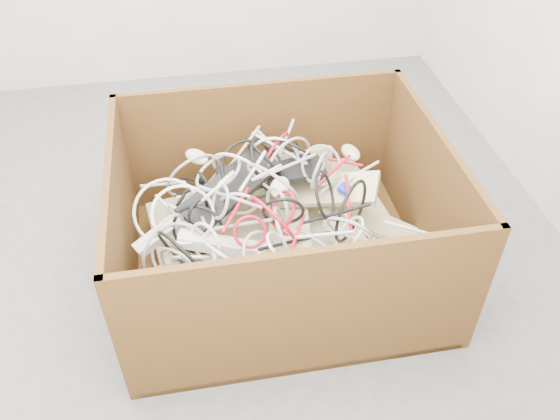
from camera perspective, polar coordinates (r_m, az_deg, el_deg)
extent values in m
plane|color=#525254|center=(2.47, -7.02, -3.23)|extent=(3.00, 3.00, 0.00)
cube|color=silver|center=(0.54, -4.18, -18.69)|extent=(3.00, 0.04, 2.50)
cube|color=#3B200E|center=(2.34, 0.09, -5.62)|extent=(1.18, 0.98, 0.03)
cube|color=#3B200E|center=(2.52, -1.85, 6.65)|extent=(1.18, 0.03, 0.58)
cube|color=#3B200E|center=(1.82, 2.81, -10.47)|extent=(1.18, 0.02, 0.58)
cube|color=#3B200E|center=(2.29, 14.45, 1.18)|extent=(0.02, 0.93, 0.58)
cube|color=#3B200E|center=(2.15, -15.29, -2.32)|extent=(0.03, 0.93, 0.58)
cube|color=tan|center=(2.30, 0.00, -4.03)|extent=(1.04, 0.90, 0.19)
cube|color=tan|center=(2.19, -2.23, -4.14)|extent=(0.74, 0.67, 0.20)
cube|color=#C7C28C|center=(2.33, -5.65, 0.71)|extent=(0.43, 0.18, 0.10)
cube|color=#C7C28C|center=(2.31, 8.87, -1.05)|extent=(0.42, 0.30, 0.17)
cube|color=#C7C28C|center=(2.08, 1.85, -6.95)|extent=(0.20, 0.43, 0.05)
cube|color=#C7C28C|center=(2.03, -5.47, -5.64)|extent=(0.43, 0.28, 0.10)
cube|color=#C7C28C|center=(2.03, 8.09, -4.82)|extent=(0.19, 0.42, 0.11)
cube|color=#C7C28C|center=(2.30, 0.61, 3.78)|extent=(0.41, 0.17, 0.19)
cube|color=#C7C28C|center=(2.09, 0.94, -1.88)|extent=(0.22, 0.40, 0.19)
cube|color=#C7C28C|center=(2.24, 4.53, 2.02)|extent=(0.41, 0.32, 0.18)
cube|color=black|center=(2.21, -0.87, 3.70)|extent=(0.42, 0.17, 0.04)
cube|color=black|center=(2.09, -4.95, 2.20)|extent=(0.41, 0.37, 0.09)
ellipsoid|color=beige|center=(2.07, -6.33, -0.68)|extent=(0.13, 0.13, 0.04)
ellipsoid|color=beige|center=(2.41, 7.00, 5.68)|extent=(0.09, 0.12, 0.04)
ellipsoid|color=beige|center=(1.87, -0.64, -7.26)|extent=(0.13, 0.10, 0.04)
ellipsoid|color=beige|center=(2.03, -0.02, 2.27)|extent=(0.10, 0.13, 0.04)
ellipsoid|color=beige|center=(2.28, -8.24, 5.25)|extent=(0.12, 0.13, 0.04)
cube|color=silver|center=(2.05, -10.99, -1.74)|extent=(0.26, 0.18, 0.11)
cube|color=silver|center=(1.97, -5.79, -3.49)|extent=(0.31, 0.13, 0.10)
cube|color=#0D34CD|center=(2.18, 6.42, 2.07)|extent=(0.06, 0.06, 0.03)
torus|color=#99999E|center=(2.24, 0.83, 4.38)|extent=(0.28, 0.20, 0.33)
torus|color=#B20C1E|center=(1.90, -2.98, -2.18)|extent=(0.15, 0.09, 0.13)
torus|color=#B20C1E|center=(2.28, -0.73, 5.33)|extent=(0.21, 0.22, 0.23)
torus|color=#99999E|center=(1.92, 0.50, -2.25)|extent=(0.10, 0.24, 0.23)
torus|color=#99999E|center=(1.93, 6.92, -1.95)|extent=(0.17, 0.17, 0.21)
torus|color=silver|center=(2.05, -4.10, 0.63)|extent=(0.17, 0.07, 0.18)
torus|color=#99999E|center=(2.02, -0.75, 2.72)|extent=(0.24, 0.20, 0.26)
torus|color=black|center=(2.00, -8.12, -1.99)|extent=(0.23, 0.12, 0.24)
torus|color=silver|center=(1.87, -0.17, -3.54)|extent=(0.11, 0.15, 0.12)
torus|color=black|center=(2.23, 1.50, 6.03)|extent=(0.14, 0.18, 0.16)
torus|color=black|center=(2.32, 1.72, 5.63)|extent=(0.06, 0.13, 0.13)
torus|color=#99999E|center=(1.96, -5.94, 0.80)|extent=(0.09, 0.18, 0.16)
torus|color=silver|center=(1.93, -5.31, -4.46)|extent=(0.18, 0.23, 0.18)
torus|color=#99999E|center=(2.19, 4.09, 4.42)|extent=(0.20, 0.14, 0.16)
torus|color=silver|center=(1.98, -9.57, -0.42)|extent=(0.30, 0.27, 0.15)
torus|color=silver|center=(1.99, -8.78, -4.71)|extent=(0.16, 0.11, 0.14)
torus|color=black|center=(1.98, 7.03, -0.14)|extent=(0.23, 0.25, 0.33)
torus|color=#99999E|center=(2.00, -9.68, -4.35)|extent=(0.31, 0.17, 0.28)
torus|color=#B20C1E|center=(1.94, -0.67, -0.91)|extent=(0.16, 0.27, 0.28)
torus|color=black|center=(2.20, -1.53, 4.41)|extent=(0.15, 0.25, 0.25)
torus|color=black|center=(2.20, -6.11, 2.65)|extent=(0.12, 0.08, 0.12)
torus|color=black|center=(2.19, -9.75, 1.04)|extent=(0.11, 0.18, 0.17)
torus|color=black|center=(2.18, -7.44, 2.53)|extent=(0.07, 0.13, 0.14)
torus|color=black|center=(2.02, 4.46, 1.46)|extent=(0.12, 0.24, 0.23)
torus|color=black|center=(1.89, -9.59, -4.61)|extent=(0.17, 0.28, 0.31)
torus|color=silver|center=(2.02, -6.35, 2.22)|extent=(0.19, 0.22, 0.17)
torus|color=#99999E|center=(1.93, -9.20, -6.33)|extent=(0.20, 0.19, 0.25)
torus|color=black|center=(2.18, -9.06, 1.88)|extent=(0.14, 0.13, 0.09)
torus|color=#99999E|center=(2.12, 3.88, 3.89)|extent=(0.11, 0.13, 0.16)
torus|color=silver|center=(2.09, -9.75, -0.10)|extent=(0.10, 0.12, 0.12)
torus|color=silver|center=(1.97, 6.89, -2.31)|extent=(0.11, 0.18, 0.15)
torus|color=black|center=(2.00, -8.13, -0.20)|extent=(0.11, 0.11, 0.15)
torus|color=silver|center=(2.24, -0.68, 5.12)|extent=(0.22, 0.05, 0.22)
torus|color=#B20C1E|center=(1.94, 0.28, 0.00)|extent=(0.11, 0.19, 0.17)
torus|color=black|center=(1.91, 0.32, -0.14)|extent=(0.19, 0.06, 0.19)
torus|color=#99999E|center=(2.32, -8.50, 3.35)|extent=(0.30, 0.17, 0.33)
torus|color=#99999E|center=(2.12, -6.15, 3.71)|extent=(0.23, 0.25, 0.12)
torus|color=black|center=(2.20, -1.67, 4.91)|extent=(0.15, 0.20, 0.22)
torus|color=#99999E|center=(1.91, -1.79, -4.36)|extent=(0.20, 0.19, 0.14)
torus|color=silver|center=(2.09, -11.03, -0.22)|extent=(0.26, 0.20, 0.19)
torus|color=black|center=(2.14, -2.75, 4.11)|extent=(0.28, 0.23, 0.18)
torus|color=silver|center=(1.94, -7.41, -3.23)|extent=(0.11, 0.16, 0.18)
torus|color=#99999E|center=(1.96, -0.27, 0.29)|extent=(0.08, 0.14, 0.15)
torus|color=silver|center=(2.17, -4.04, 3.71)|extent=(0.21, 0.22, 0.27)
torus|color=#99999E|center=(2.00, -11.41, -3.22)|extent=(0.19, 0.20, 0.23)
cylinder|color=#B20C1E|center=(1.89, 1.58, -2.78)|extent=(0.10, 0.18, 0.05)
cylinder|color=#B20C1E|center=(1.95, -4.40, 0.05)|extent=(0.12, 0.24, 0.03)
cylinder|color=#B20C1E|center=(2.18, 5.31, 3.89)|extent=(0.17, 0.14, 0.04)
cylinder|color=silver|center=(2.05, 12.44, -1.74)|extent=(0.16, 0.07, 0.05)
cylinder|color=#99999E|center=(2.28, -11.48, 2.53)|extent=(0.17, 0.06, 0.06)
cylinder|color=#B20C1E|center=(2.09, 6.78, 0.82)|extent=(0.06, 0.25, 0.06)
cylinder|color=#99999E|center=(2.27, -3.82, 5.88)|extent=(0.19, 0.25, 0.07)
cylinder|color=silver|center=(2.15, -8.49, 1.63)|extent=(0.13, 0.03, 0.02)
cylinder|color=black|center=(2.19, -7.63, 2.79)|extent=(0.17, 0.17, 0.09)
cylinder|color=silver|center=(2.01, 8.74, -2.43)|extent=(0.10, 0.27, 0.05)
cylinder|color=#99999E|center=(1.94, -3.65, -1.40)|extent=(0.20, 0.05, 0.06)
cylinder|color=#99999E|center=(1.85, -4.00, -6.52)|extent=(0.02, 0.21, 0.05)
cylinder|color=silver|center=(2.08, -10.56, -0.18)|extent=(0.13, 0.24, 0.04)
cylinder|color=silver|center=(1.90, 3.70, -2.52)|extent=(0.24, 0.03, 0.02)
cylinder|color=silver|center=(1.87, -2.47, -4.82)|extent=(0.11, 0.11, 0.04)
cylinder|color=#99999E|center=(2.01, -7.73, -0.67)|extent=(0.03, 0.17, 0.07)
cylinder|color=#99999E|center=(2.12, 0.81, 4.39)|extent=(0.23, 0.10, 0.03)
cylinder|color=#99999E|center=(1.98, -4.92, 1.28)|extent=(0.21, 0.12, 0.05)
cylinder|color=#99999E|center=(2.30, -0.07, 5.81)|extent=(0.16, 0.21, 0.10)
cylinder|color=silver|center=(2.08, -1.30, 3.74)|extent=(0.13, 0.12, 0.05)
cylinder|color=#B20C1E|center=(2.30, 6.47, 4.73)|extent=(0.14, 0.06, 0.03)
cylinder|color=silver|center=(2.06, -8.85, -0.59)|extent=(0.24, 0.10, 0.02)
cylinder|color=silver|center=(2.07, -2.70, 3.89)|extent=(0.13, 0.17, 0.06)
cylinder|color=silver|center=(2.28, -0.09, 6.14)|extent=(0.19, 0.22, 0.04)
cylinder|color=black|center=(2.00, 5.60, -0.35)|extent=(0.24, 0.03, 0.08)
cylinder|color=#99999E|center=(1.94, 3.66, -3.05)|extent=(0.12, 0.16, 0.02)
cylinder|color=silver|center=(1.84, -6.22, -6.02)|extent=(0.02, 0.22, 0.05)
cylinder|color=black|center=(1.92, 1.51, -3.07)|extent=(0.26, 0.10, 0.06)
cylinder|color=silver|center=(1.94, 8.23, -5.12)|extent=(0.17, 0.04, 0.06)
cylinder|color=silver|center=(2.25, 8.13, 3.83)|extent=(0.18, 0.14, 0.04)
cylinder|color=#99999E|center=(2.29, 0.54, 6.92)|extent=(0.12, 0.21, 0.07)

